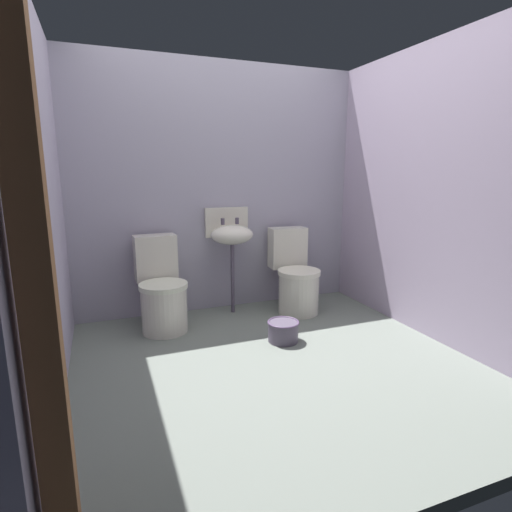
{
  "coord_description": "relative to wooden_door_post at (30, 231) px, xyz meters",
  "views": [
    {
      "loc": [
        -1.08,
        -2.48,
        1.34
      ],
      "look_at": [
        0.0,
        0.31,
        0.7
      ],
      "focal_mm": 28.43,
      "sensor_mm": 36.0,
      "label": 1
    }
  ],
  "objects": [
    {
      "name": "ground_plane",
      "position": [
        1.28,
        1.09,
        -1.19
      ],
      "size": [
        3.12,
        2.88,
        0.08
      ],
      "primitive_type": "cube",
      "color": "slate"
    },
    {
      "name": "wall_left",
      "position": [
        -0.12,
        1.19,
        0.0
      ],
      "size": [
        0.1,
        2.68,
        2.31
      ],
      "primitive_type": "cube",
      "color": "#9F96AF",
      "rests_on": "ground"
    },
    {
      "name": "wall_back",
      "position": [
        1.28,
        2.38,
        0.0
      ],
      "size": [
        3.12,
        0.1,
        2.31
      ],
      "primitive_type": "cube",
      "color": "#9D97AC",
      "rests_on": "ground"
    },
    {
      "name": "wooden_door_post",
      "position": [
        0.0,
        0.0,
        0.0
      ],
      "size": [
        0.11,
        0.11,
        2.31
      ],
      "primitive_type": "cube",
      "color": "brown",
      "rests_on": "ground"
    },
    {
      "name": "toilet_left",
      "position": [
        0.65,
        1.98,
        -0.83
      ],
      "size": [
        0.42,
        0.61,
        0.78
      ],
      "rotation": [
        0.0,
        0.0,
        3.19
      ],
      "color": "silver",
      "rests_on": "ground"
    },
    {
      "name": "wall_right",
      "position": [
        2.69,
        1.19,
        0.0
      ],
      "size": [
        0.1,
        2.68,
        2.31
      ],
      "primitive_type": "cube",
      "color": "#A393AD",
      "rests_on": "ground"
    },
    {
      "name": "bucket",
      "position": [
        1.49,
        1.34,
        -1.07
      ],
      "size": [
        0.25,
        0.25,
        0.17
      ],
      "color": "#51475A",
      "rests_on": "ground"
    },
    {
      "name": "sink",
      "position": [
        1.33,
        2.17,
        -0.4
      ],
      "size": [
        0.42,
        0.35,
        0.99
      ],
      "color": "#51475A",
      "rests_on": "ground"
    },
    {
      "name": "toilet_right",
      "position": [
        1.91,
        1.98,
        -0.83
      ],
      "size": [
        0.43,
        0.61,
        0.78
      ],
      "rotation": [
        0.0,
        0.0,
        3.08
      ],
      "color": "silver",
      "rests_on": "ground"
    }
  ]
}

